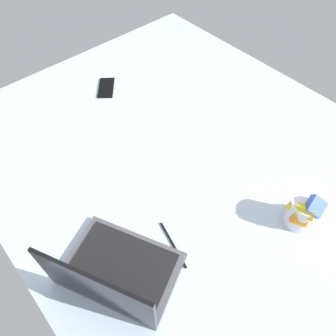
{
  "coord_description": "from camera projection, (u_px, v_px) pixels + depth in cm",
  "views": [
    {
      "loc": [
        -52.17,
        59.19,
        113.25
      ],
      "look_at": [
        -0.0,
        13.19,
        24.0
      ],
      "focal_mm": 34.49,
      "sensor_mm": 36.0,
      "label": 1
    }
  ],
  "objects": [
    {
      "name": "cell_phone",
      "position": [
        106.0,
        88.0,
        1.49
      ],
      "size": [
        15.12,
        14.16,
        0.8
      ],
      "primitive_type": "cube",
      "rotation": [
        0.0,
        0.0,
        0.88
      ],
      "color": "black",
      "rests_on": "bed_mattress"
    },
    {
      "name": "laptop",
      "position": [
        116.0,
        273.0,
        0.92
      ],
      "size": [
        39.68,
        34.95,
        23.0
      ],
      "rotation": [
        0.0,
        0.0,
        0.44
      ],
      "color": "#4C4C51",
      "rests_on": "bed_mattress"
    },
    {
      "name": "bed_mattress",
      "position": [
        192.0,
        174.0,
        1.3
      ],
      "size": [
        180.0,
        140.0,
        18.0
      ],
      "primitive_type": "cube",
      "color": "silver",
      "rests_on": "ground"
    },
    {
      "name": "charger_cable",
      "position": [
        173.0,
        244.0,
        1.02
      ],
      "size": [
        16.64,
        4.71,
        0.6
      ],
      "primitive_type": "cube",
      "rotation": [
        0.0,
        0.0,
        -0.25
      ],
      "color": "black",
      "rests_on": "bed_mattress"
    },
    {
      "name": "snack_cup",
      "position": [
        302.0,
        212.0,
        1.02
      ],
      "size": [
        10.11,
        11.07,
        15.09
      ],
      "color": "silver",
      "rests_on": "bed_mattress"
    }
  ]
}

